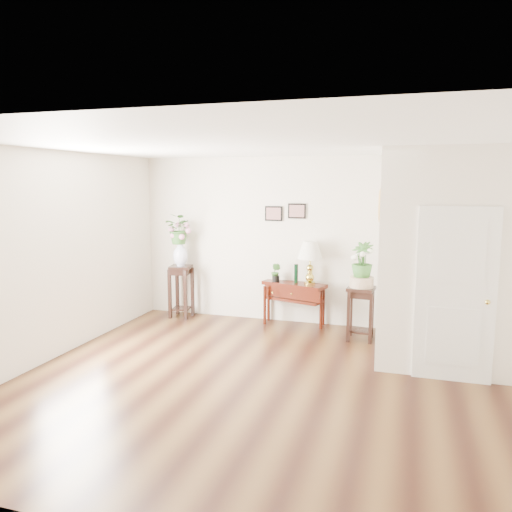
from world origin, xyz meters
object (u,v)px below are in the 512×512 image
at_px(console_table, 294,304).
at_px(plant_stand_a, 181,291).
at_px(table_lamp, 310,263).
at_px(plant_stand_b, 361,314).

height_order(console_table, plant_stand_a, plant_stand_a).
xyz_separation_m(table_lamp, plant_stand_b, (0.88, -0.52, -0.66)).
bearing_deg(plant_stand_b, plant_stand_a, 172.91).
bearing_deg(plant_stand_b, console_table, 155.80).
bearing_deg(console_table, table_lamp, 16.74).
distance_m(plant_stand_a, plant_stand_b, 3.19).
bearing_deg(plant_stand_a, console_table, 3.46).
height_order(table_lamp, plant_stand_a, table_lamp).
distance_m(table_lamp, plant_stand_a, 2.36).
distance_m(console_table, table_lamp, 0.75).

